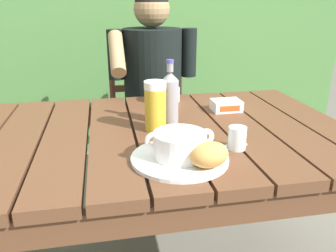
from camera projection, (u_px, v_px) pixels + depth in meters
dining_table at (156, 151)px, 1.26m from camera, size 1.41×0.90×0.72m
hedge_backdrop at (118, 37)px, 2.79m from camera, size 3.53×0.87×1.76m
chair_near_diner at (150, 116)px, 2.14m from camera, size 0.48×0.40×0.98m
person_eating at (153, 85)px, 1.88m from camera, size 0.48×0.47×1.23m
serving_plate at (180, 158)px, 0.99m from camera, size 0.28×0.28×0.01m
soup_bowl at (180, 144)px, 0.97m from camera, size 0.20×0.15×0.08m
bread_roll at (209, 155)px, 0.92m from camera, size 0.14×0.12×0.07m
beer_glass at (156, 106)px, 1.19m from camera, size 0.08×0.08×0.18m
beer_bottle at (170, 97)px, 1.25m from camera, size 0.06×0.06×0.24m
water_glass_small at (237, 138)px, 1.05m from camera, size 0.06×0.06×0.07m
butter_tub at (226, 105)px, 1.43m from camera, size 0.12×0.09×0.04m
table_knife at (219, 147)px, 1.07m from camera, size 0.16×0.04×0.01m
diner_bowl at (165, 94)px, 1.56m from camera, size 0.13×0.13×0.06m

